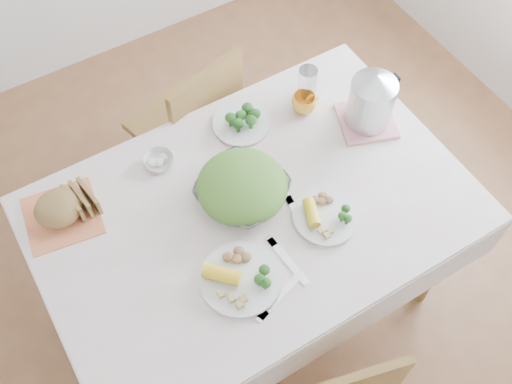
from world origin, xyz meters
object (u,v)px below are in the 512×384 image
chair_far (183,119)px  electric_kettle (371,101)px  dinner_plate_left (241,279)px  salad_bowl (242,191)px  dinner_plate_right (325,217)px  dining_table (254,257)px  yellow_mug (304,103)px

chair_far → electric_kettle: size_ratio=3.73×
dinner_plate_left → salad_bowl: bearing=58.6°
chair_far → dinner_plate_right: (0.13, -0.89, 0.31)m
dining_table → salad_bowl: 0.43m
salad_bowl → dinner_plate_left: size_ratio=1.12×
dining_table → salad_bowl: bearing=100.3°
chair_far → yellow_mug: bearing=112.1°
dining_table → chair_far: (0.06, 0.72, 0.09)m
salad_bowl → yellow_mug: yellow_mug is taller
dinner_plate_left → yellow_mug: bearing=41.1°
dining_table → yellow_mug: yellow_mug is taller
chair_far → dining_table: bearing=69.6°
dinner_plate_left → yellow_mug: (0.58, 0.50, 0.03)m
dinner_plate_right → yellow_mug: bearing=65.3°
chair_far → electric_kettle: 0.90m
dining_table → salad_bowl: salad_bowl is taller
salad_bowl → dinner_plate_left: (-0.17, -0.28, -0.03)m
electric_kettle → dinner_plate_right: bearing=-168.5°
dinner_plate_left → electric_kettle: 0.82m
dining_table → dinner_plate_left: bearing=-129.9°
dinner_plate_right → chair_far: bearing=98.3°
dining_table → chair_far: bearing=85.3°
salad_bowl → dinner_plate_right: bearing=-48.7°
dining_table → salad_bowl: size_ratio=4.68×
salad_bowl → electric_kettle: size_ratio=1.25×
salad_bowl → yellow_mug: 0.47m
chair_far → yellow_mug: size_ratio=9.25×
dinner_plate_right → electric_kettle: electric_kettle is taller
dining_table → yellow_mug: size_ratio=14.53×
yellow_mug → electric_kettle: bearing=-45.9°
dinner_plate_left → yellow_mug: size_ratio=2.78×
dinner_plate_left → electric_kettle: (0.75, 0.32, 0.11)m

